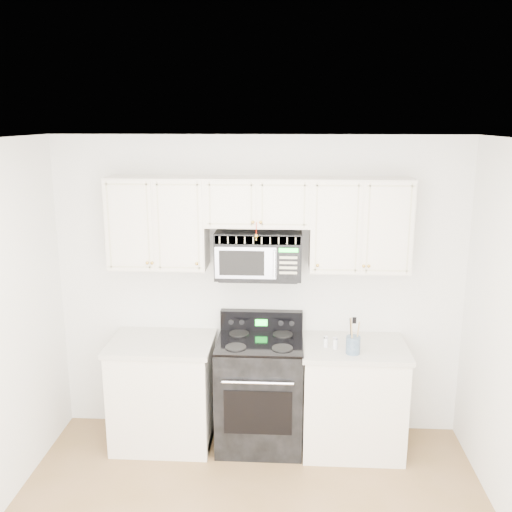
{
  "coord_description": "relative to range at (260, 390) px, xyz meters",
  "views": [
    {
      "loc": [
        0.25,
        -2.96,
        2.73
      ],
      "look_at": [
        0.0,
        1.3,
        1.69
      ],
      "focal_mm": 40.0,
      "sensor_mm": 36.0,
      "label": 1
    }
  ],
  "objects": [
    {
      "name": "range",
      "position": [
        0.0,
        0.0,
        0.0
      ],
      "size": [
        0.71,
        0.65,
        1.11
      ],
      "color": "black",
      "rests_on": "ground"
    },
    {
      "name": "room",
      "position": [
        -0.02,
        -1.45,
        0.82
      ],
      "size": [
        3.51,
        3.51,
        2.61
      ],
      "color": "olive",
      "rests_on": "ground"
    },
    {
      "name": "base_cabinet_left",
      "position": [
        -0.82,
        -0.01,
        -0.06
      ],
      "size": [
        0.86,
        0.65,
        0.92
      ],
      "color": "silver",
      "rests_on": "ground"
    },
    {
      "name": "microwave",
      "position": [
        -0.02,
        0.12,
        1.16
      ],
      "size": [
        0.7,
        0.4,
        0.39
      ],
      "color": "black",
      "rests_on": "ground"
    },
    {
      "name": "shaker_pepper",
      "position": [
        0.61,
        -0.1,
        0.48
      ],
      "size": [
        0.04,
        0.04,
        0.1
      ],
      "color": "silver",
      "rests_on": "base_cabinet_right"
    },
    {
      "name": "base_cabinet_right",
      "position": [
        0.78,
        -0.01,
        -0.06
      ],
      "size": [
        0.86,
        0.65,
        0.92
      ],
      "color": "silver",
      "rests_on": "ground"
    },
    {
      "name": "shaker_salt",
      "position": [
        0.54,
        -0.06,
        0.48
      ],
      "size": [
        0.04,
        0.04,
        0.09
      ],
      "color": "silver",
      "rests_on": "base_cabinet_right"
    },
    {
      "name": "upper_cabinets",
      "position": [
        -0.02,
        0.13,
        1.45
      ],
      "size": [
        2.44,
        0.37,
        0.75
      ],
      "color": "silver",
      "rests_on": "ground"
    },
    {
      "name": "utensil_crock",
      "position": [
        0.74,
        -0.18,
        0.51
      ],
      "size": [
        0.11,
        0.11,
        0.3
      ],
      "color": "slate",
      "rests_on": "base_cabinet_right"
    }
  ]
}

